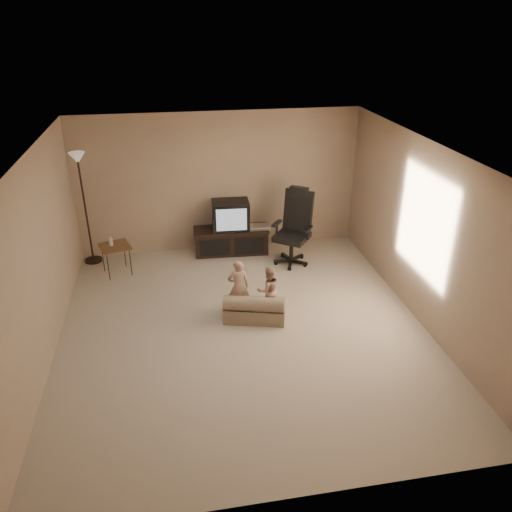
{
  "coord_description": "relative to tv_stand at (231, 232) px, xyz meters",
  "views": [
    {
      "loc": [
        -0.85,
        -5.74,
        3.99
      ],
      "look_at": [
        0.28,
        0.6,
        0.82
      ],
      "focal_mm": 35.0,
      "sensor_mm": 36.0,
      "label": 1
    }
  ],
  "objects": [
    {
      "name": "floor",
      "position": [
        -0.17,
        -2.49,
        -0.41
      ],
      "size": [
        5.5,
        5.5,
        0.0
      ],
      "primitive_type": "plane",
      "color": "#BCAC95",
      "rests_on": "ground"
    },
    {
      "name": "room_shell",
      "position": [
        -0.17,
        -2.49,
        1.11
      ],
      "size": [
        5.5,
        5.5,
        5.5
      ],
      "color": "silver",
      "rests_on": "floor"
    },
    {
      "name": "tv_stand",
      "position": [
        0.0,
        0.0,
        0.0
      ],
      "size": [
        1.39,
        0.58,
        0.98
      ],
      "rotation": [
        0.0,
        0.0,
        -0.06
      ],
      "color": "black",
      "rests_on": "floor"
    },
    {
      "name": "office_chair",
      "position": [
        1.01,
        -0.58,
        0.07
      ],
      "size": [
        0.86,
        0.86,
        1.33
      ],
      "rotation": [
        0.0,
        0.0,
        -0.65
      ],
      "color": "black",
      "rests_on": "floor"
    },
    {
      "name": "side_table",
      "position": [
        -2.01,
        -0.49,
        0.09
      ],
      "size": [
        0.58,
        0.58,
        0.69
      ],
      "rotation": [
        0.0,
        0.0,
        0.32
      ],
      "color": "brown",
      "rests_on": "floor"
    },
    {
      "name": "floor_lamp",
      "position": [
        -2.47,
        0.06,
        1.02
      ],
      "size": [
        0.3,
        0.3,
        1.95
      ],
      "color": "black",
      "rests_on": "floor"
    },
    {
      "name": "child_sofa",
      "position": [
        0.02,
        -2.28,
        -0.23
      ],
      "size": [
        0.96,
        0.7,
        0.42
      ],
      "rotation": [
        0.0,
        0.0,
        -0.27
      ],
      "color": "gray",
      "rests_on": "floor"
    },
    {
      "name": "toddler_left",
      "position": [
        -0.17,
        -2.04,
        0.02
      ],
      "size": [
        0.32,
        0.24,
        0.85
      ],
      "primitive_type": "imported",
      "rotation": [
        0.0,
        0.0,
        3.08
      ],
      "color": "tan",
      "rests_on": "floor"
    },
    {
      "name": "toddler_right",
      "position": [
        0.26,
        -2.11,
        -0.04
      ],
      "size": [
        0.38,
        0.25,
        0.73
      ],
      "primitive_type": "imported",
      "rotation": [
        0.0,
        0.0,
        3.32
      ],
      "color": "tan",
      "rests_on": "floor"
    }
  ]
}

